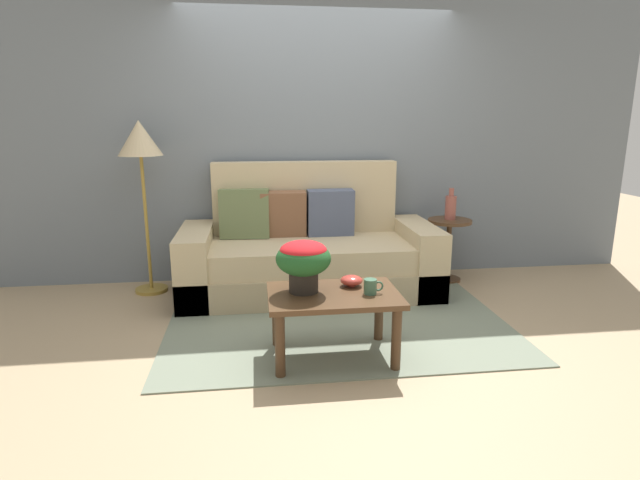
{
  "coord_description": "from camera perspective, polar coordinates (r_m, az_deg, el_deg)",
  "views": [
    {
      "loc": [
        -0.6,
        -3.64,
        1.54
      ],
      "look_at": [
        -0.12,
        0.05,
        0.64
      ],
      "focal_mm": 28.61,
      "sensor_mm": 36.0,
      "label": 1
    }
  ],
  "objects": [
    {
      "name": "couch",
      "position": [
        4.59,
        -1.4,
        -1.57
      ],
      "size": [
        2.24,
        0.95,
        1.14
      ],
      "color": "tan",
      "rests_on": "ground"
    },
    {
      "name": "side_table",
      "position": [
        4.99,
        14.21,
        0.13
      ],
      "size": [
        0.41,
        0.41,
        0.6
      ],
      "color": "#4C331E",
      "rests_on": "ground"
    },
    {
      "name": "snack_bowl",
      "position": [
        3.39,
        3.54,
        -4.54
      ],
      "size": [
        0.15,
        0.15,
        0.07
      ],
      "color": "#B2382D",
      "rests_on": "coffee_table"
    },
    {
      "name": "coffee_mug",
      "position": [
        3.25,
        5.71,
        -5.2
      ],
      "size": [
        0.13,
        0.08,
        0.1
      ],
      "color": "#3D664C",
      "rests_on": "coffee_table"
    },
    {
      "name": "coffee_table",
      "position": [
        3.3,
        1.52,
        -7.25
      ],
      "size": [
        0.84,
        0.57,
        0.45
      ],
      "color": "#442D1B",
      "rests_on": "ground"
    },
    {
      "name": "table_vase",
      "position": [
        4.95,
        14.4,
        3.63
      ],
      "size": [
        0.1,
        0.1,
        0.3
      ],
      "color": "#934C42",
      "rests_on": "side_table"
    },
    {
      "name": "floor_lamp",
      "position": [
        4.66,
        -19.46,
        9.59
      ],
      "size": [
        0.37,
        0.37,
        1.52
      ],
      "color": "olive",
      "rests_on": "ground"
    },
    {
      "name": "area_rug",
      "position": [
        3.96,
        1.99,
        -9.25
      ],
      "size": [
        2.56,
        1.76,
        0.01
      ],
      "primitive_type": "cube",
      "color": "gray",
      "rests_on": "ground"
    },
    {
      "name": "wall_back",
      "position": [
        4.95,
        -0.39,
        12.66
      ],
      "size": [
        6.4,
        0.12,
        2.92
      ],
      "primitive_type": "cube",
      "color": "slate",
      "rests_on": "ground"
    },
    {
      "name": "potted_plant",
      "position": [
        3.22,
        -1.87,
        -2.17
      ],
      "size": [
        0.35,
        0.35,
        0.33
      ],
      "color": "black",
      "rests_on": "coffee_table"
    },
    {
      "name": "ground_plane",
      "position": [
        4.0,
        1.88,
        -9.07
      ],
      "size": [
        14.0,
        14.0,
        0.0
      ],
      "primitive_type": "plane",
      "color": "tan"
    }
  ]
}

